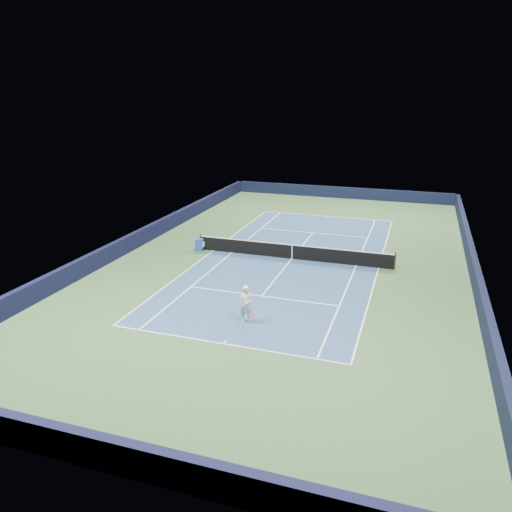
% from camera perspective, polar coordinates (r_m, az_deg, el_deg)
% --- Properties ---
extents(ground, '(40.00, 40.00, 0.00)m').
position_cam_1_polar(ground, '(32.23, 4.12, -0.33)').
color(ground, '#304F2B').
rests_on(ground, ground).
extents(wall_far, '(22.00, 0.35, 1.10)m').
position_cam_1_polar(wall_far, '(50.93, 9.74, 7.16)').
color(wall_far, black).
rests_on(wall_far, ground).
extents(wall_near, '(22.00, 0.35, 1.10)m').
position_cam_1_polar(wall_near, '(15.73, -15.51, -21.14)').
color(wall_near, black).
rests_on(wall_near, ground).
extents(wall_right, '(0.35, 40.00, 1.10)m').
position_cam_1_polar(wall_right, '(31.39, 23.65, -1.37)').
color(wall_right, black).
rests_on(wall_right, ground).
extents(wall_left, '(0.35, 40.00, 1.10)m').
position_cam_1_polar(wall_left, '(36.12, -12.75, 2.26)').
color(wall_left, black).
rests_on(wall_left, ground).
extents(court_surface, '(10.97, 23.77, 0.01)m').
position_cam_1_polar(court_surface, '(32.23, 4.12, -0.32)').
color(court_surface, navy).
rests_on(court_surface, ground).
extents(baseline_far, '(10.97, 0.08, 0.00)m').
position_cam_1_polar(baseline_far, '(43.40, 8.04, 4.53)').
color(baseline_far, white).
rests_on(baseline_far, ground).
extents(baseline_near, '(10.97, 0.08, 0.00)m').
position_cam_1_polar(baseline_near, '(21.83, -3.80, -9.97)').
color(baseline_near, white).
rests_on(baseline_near, ground).
extents(sideline_doubles_right, '(0.08, 23.77, 0.00)m').
position_cam_1_polar(sideline_doubles_right, '(31.43, 13.85, -1.32)').
color(sideline_doubles_right, white).
rests_on(sideline_doubles_right, ground).
extents(sideline_doubles_left, '(0.08, 23.77, 0.00)m').
position_cam_1_polar(sideline_doubles_left, '(33.91, -4.90, 0.64)').
color(sideline_doubles_left, white).
rests_on(sideline_doubles_left, ground).
extents(sideline_singles_right, '(0.08, 23.77, 0.00)m').
position_cam_1_polar(sideline_singles_right, '(31.54, 11.37, -1.07)').
color(sideline_singles_right, white).
rests_on(sideline_singles_right, ground).
extents(sideline_singles_left, '(0.08, 23.77, 0.00)m').
position_cam_1_polar(sideline_singles_left, '(33.41, -2.73, 0.41)').
color(sideline_singles_left, white).
rests_on(sideline_singles_left, ground).
extents(service_line_far, '(8.23, 0.08, 0.00)m').
position_cam_1_polar(service_line_far, '(38.19, 6.51, 2.65)').
color(service_line_far, white).
rests_on(service_line_far, ground).
extents(service_line_near, '(8.23, 0.08, 0.00)m').
position_cam_1_polar(service_line_near, '(26.47, 0.65, -4.58)').
color(service_line_near, white).
rests_on(service_line_near, ground).
extents(center_service_line, '(0.08, 12.80, 0.00)m').
position_cam_1_polar(center_service_line, '(32.23, 4.12, -0.31)').
color(center_service_line, white).
rests_on(center_service_line, ground).
extents(center_mark_far, '(0.08, 0.30, 0.00)m').
position_cam_1_polar(center_mark_far, '(43.25, 8.01, 4.49)').
color(center_mark_far, white).
rests_on(center_mark_far, ground).
extents(center_mark_near, '(0.08, 0.30, 0.00)m').
position_cam_1_polar(center_mark_near, '(21.95, -3.65, -9.79)').
color(center_mark_near, white).
rests_on(center_mark_near, ground).
extents(tennis_net, '(12.90, 0.10, 1.07)m').
position_cam_1_polar(tennis_net, '(32.07, 4.14, 0.53)').
color(tennis_net, black).
rests_on(tennis_net, ground).
extents(sponsor_cube, '(0.59, 0.53, 0.82)m').
position_cam_1_polar(sponsor_cube, '(33.94, -6.48, 1.31)').
color(sponsor_cube, '#1C41AB').
rests_on(sponsor_cube, ground).
extents(tennis_player, '(0.86, 1.33, 2.81)m').
position_cam_1_polar(tennis_player, '(23.25, -1.12, -5.57)').
color(tennis_player, silver).
rests_on(tennis_player, ground).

